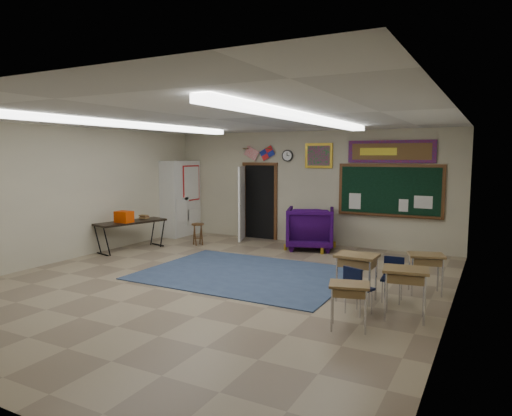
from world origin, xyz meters
The scene contains 24 objects.
floor centered at (0.00, 0.00, 0.00)m, with size 9.00×9.00×0.00m, color gray.
back_wall centered at (0.00, 4.50, 1.50)m, with size 8.00×0.04×3.00m, color #A7A088.
left_wall centered at (-4.00, 0.00, 1.50)m, with size 0.04×9.00×3.00m, color #A7A088.
right_wall centered at (4.00, 0.00, 1.50)m, with size 0.04×9.00×3.00m, color #A7A088.
ceiling centered at (0.00, 0.00, 3.00)m, with size 8.00×9.00×0.04m, color silver.
area_rug centered at (0.20, 0.80, 0.01)m, with size 4.00×3.00×0.02m, color #364967.
fluorescent_strips centered at (0.00, 0.00, 2.94)m, with size 3.86×6.00×0.10m, color white, non-canonical shape.
doorway centered at (-1.50, 4.35, 1.06)m, with size 1.10×0.89×2.16m.
chalkboard centered at (2.20, 4.46, 1.46)m, with size 2.55×0.14×1.30m.
bulletin_board centered at (2.20, 4.47, 2.45)m, with size 2.10×0.05×0.55m.
framed_art_print centered at (0.35, 4.47, 2.35)m, with size 0.75×0.05×0.65m.
wall_clock centered at (-0.55, 4.47, 2.35)m, with size 0.32×0.05×0.32m.
wall_flags centered at (-1.40, 4.44, 2.48)m, with size 1.16×0.06×0.70m, color red, non-canonical shape.
storage_cabinet centered at (-3.71, 3.85, 1.10)m, with size 0.59×1.25×2.20m.
wingback_armchair centered at (0.41, 3.76, 0.53)m, with size 1.14×1.17×1.07m, color #210538.
student_chair_reading centered at (0.00, 3.86, 0.39)m, with size 0.39×0.39×0.78m, color black, non-canonical shape.
student_chair_desk_a centered at (2.80, -0.40, 0.36)m, with size 0.36×0.36×0.73m, color black, non-canonical shape.
student_chair_desk_b centered at (3.13, 0.41, 0.36)m, with size 0.36×0.36×0.71m, color black, non-canonical shape.
student_desk_front_left centered at (2.60, 0.18, 0.43)m, with size 0.66×0.50×0.77m.
student_desk_front_right centered at (3.54, 1.13, 0.39)m, with size 0.68×0.58×0.69m.
student_desk_back_left centered at (2.85, -1.06, 0.36)m, with size 0.62×0.52×0.64m.
student_desk_back_right centered at (3.45, -0.31, 0.42)m, with size 0.69×0.56×0.75m.
folding_table centered at (-3.48, 1.50, 0.40)m, with size 1.02×1.86×1.01m.
wooden_stool centered at (-2.39, 2.83, 0.30)m, with size 0.32×0.32×0.57m.
Camera 1 is at (4.55, -6.94, 2.35)m, focal length 32.00 mm.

